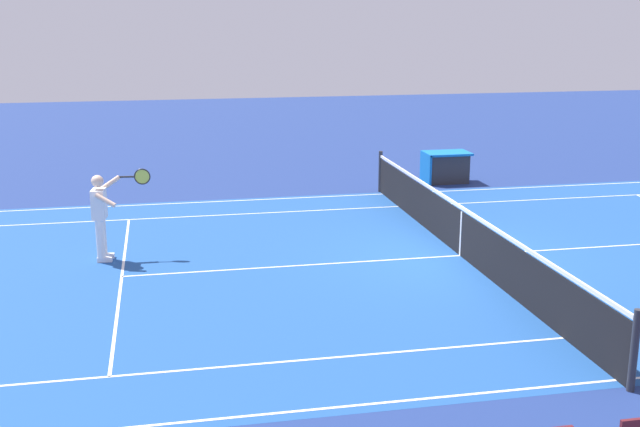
# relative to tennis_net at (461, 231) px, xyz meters

# --- Properties ---
(ground_plane) EXTENTS (60.00, 60.00, 0.00)m
(ground_plane) POSITION_rel_tennis_net_xyz_m (0.00, 0.00, -0.49)
(ground_plane) COLOR navy
(court_slab) EXTENTS (24.20, 11.40, 0.00)m
(court_slab) POSITION_rel_tennis_net_xyz_m (0.00, 0.00, -0.49)
(court_slab) COLOR #1E4C93
(court_slab) RESTS_ON ground_plane
(court_line_markings) EXTENTS (23.85, 11.05, 0.01)m
(court_line_markings) POSITION_rel_tennis_net_xyz_m (0.00, 0.00, -0.49)
(court_line_markings) COLOR white
(court_line_markings) RESTS_ON ground_plane
(tennis_net) EXTENTS (0.10, 11.70, 1.08)m
(tennis_net) POSITION_rel_tennis_net_xyz_m (0.00, 0.00, 0.00)
(tennis_net) COLOR #2D2D33
(tennis_net) RESTS_ON ground_plane
(tennis_player_near) EXTENTS (1.11, 0.77, 1.70)m
(tennis_player_near) POSITION_rel_tennis_net_xyz_m (6.76, -1.10, 0.44)
(tennis_player_near) COLOR white
(tennis_player_near) RESTS_ON ground_plane
(tennis_ball) EXTENTS (0.07, 0.07, 0.07)m
(tennis_ball) POSITION_rel_tennis_net_xyz_m (-0.50, -3.91, -0.46)
(tennis_ball) COLOR #CCE01E
(tennis_ball) RESTS_ON ground_plane
(equipment_cart_tarped) EXTENTS (1.25, 0.84, 0.85)m
(equipment_cart_tarped) POSITION_rel_tennis_net_xyz_m (-2.09, -6.60, -0.05)
(equipment_cart_tarped) COLOR #2D2D33
(equipment_cart_tarped) RESTS_ON ground_plane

